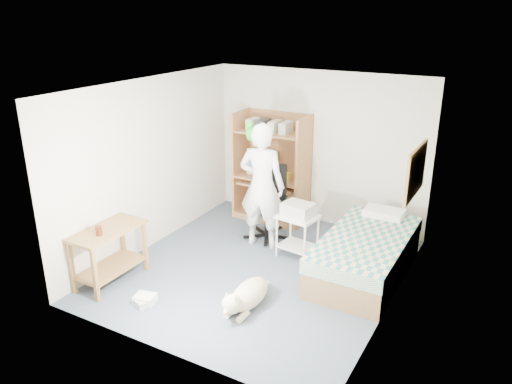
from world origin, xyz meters
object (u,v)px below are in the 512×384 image
computer_hutch (272,172)px  person (262,186)px  side_desk (109,247)px  printer_cart (298,229)px  bed (366,254)px  office_chair (268,212)px  dog (247,296)px

computer_hutch → person: person is taller
computer_hutch → side_desk: computer_hutch is taller
side_desk → printer_cart: side_desk is taller
printer_cart → bed: bearing=6.5°
computer_hutch → person: 1.08m
computer_hutch → side_desk: (-0.85, -2.94, -0.33)m
side_desk → computer_hutch: bearing=73.9°
side_desk → office_chair: size_ratio=0.88×
bed → dog: 1.79m
side_desk → person: bearing=57.9°
office_chair → person: 0.62m
office_chair → bed: bearing=-21.5°
side_desk → person: size_ratio=0.53×
office_chair → dog: 2.06m
bed → side_desk: bearing=-147.5°
computer_hutch → person: bearing=-70.8°
computer_hutch → dog: computer_hutch is taller
side_desk → office_chair: office_chair is taller
office_chair → computer_hutch: bearing=104.9°
side_desk → dog: bearing=9.8°
bed → office_chair: office_chair is taller
computer_hutch → bed: 2.35m
bed → dog: bed is taller
side_desk → bed: bearing=32.5°
bed → printer_cart: bed is taller
bed → printer_cart: 1.03m
dog → printer_cart: printer_cart is taller
side_desk → office_chair: (1.14, 2.23, -0.09)m
person → side_desk: bearing=50.2°
dog → person: bearing=113.9°
office_chair → printer_cart: (0.69, -0.40, 0.02)m
printer_cart → computer_hutch: bearing=139.4°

